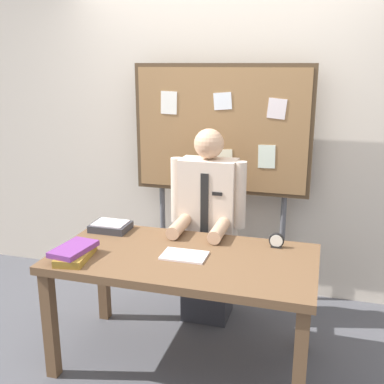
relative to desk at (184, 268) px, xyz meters
The scene contains 9 objects.
ground_plane 0.66m from the desk, ahead, with size 12.00×12.00×0.00m, color #4C4C51.
back_wall 1.38m from the desk, 90.00° to the left, with size 6.40×0.08×2.70m, color beige.
desk is the anchor object (origin of this frame).
person 0.60m from the desk, 90.00° to the left, with size 0.55×0.56×1.44m.
bulletin_board 1.21m from the desk, 89.99° to the left, with size 1.39×0.09×1.88m.
book_stack 0.66m from the desk, 159.13° to the right, with size 0.22×0.32×0.08m.
open_notebook 0.10m from the desk, 62.63° to the right, with size 0.27×0.18×0.01m, color silver.
desk_clock 0.61m from the desk, 27.85° to the left, with size 0.10×0.04×0.10m.
paper_tray 0.69m from the desk, 156.18° to the left, with size 0.26×0.20×0.06m.
Camera 1 is at (0.78, -2.50, 1.88)m, focal length 43.37 mm.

